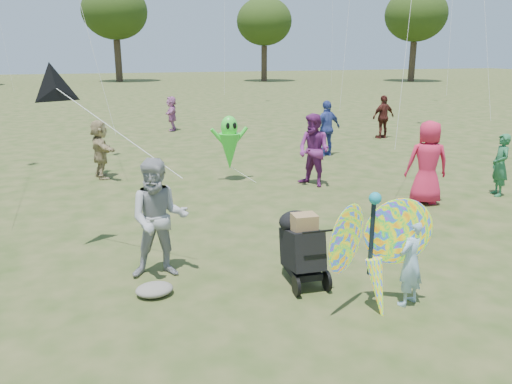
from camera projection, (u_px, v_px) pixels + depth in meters
ground at (304, 290)px, 7.21m from camera, size 160.00×160.00×0.00m
child_girl at (411, 262)px, 6.67m from camera, size 0.53×0.44×1.24m
adult_man at (159, 219)px, 7.45m from camera, size 1.01×0.86×1.84m
grey_bag at (154, 290)px, 7.05m from camera, size 0.53×0.43×0.17m
crowd_a at (427, 163)px, 11.11m from camera, size 1.07×0.89×1.89m
crowd_c at (327, 128)px, 16.33m from camera, size 1.14×0.67×1.81m
crowd_d at (100, 149)px, 13.43m from camera, size 0.72×1.53×1.59m
crowd_e at (314, 150)px, 12.61m from camera, size 1.03×1.12×1.85m
crowd_f at (500, 165)px, 11.80m from camera, size 0.53×0.63×1.49m
crowd_h at (383, 117)px, 19.68m from camera, size 1.03×0.52×1.69m
crowd_j at (172, 113)px, 21.67m from camera, size 0.75×1.44×1.48m
jogging_stroller at (301, 243)px, 7.33m from camera, size 0.56×1.08×1.09m
butterfly_kite at (374, 252)px, 6.44m from camera, size 1.74×0.75×1.83m
delta_kite_rig at (57, 89)px, 7.79m from camera, size 2.15×1.62×1.71m
alien_kite at (230, 145)px, 13.06m from camera, size 1.12×0.69×1.74m
tree_line at (141, 13)px, 47.34m from camera, size 91.78×33.60×10.79m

